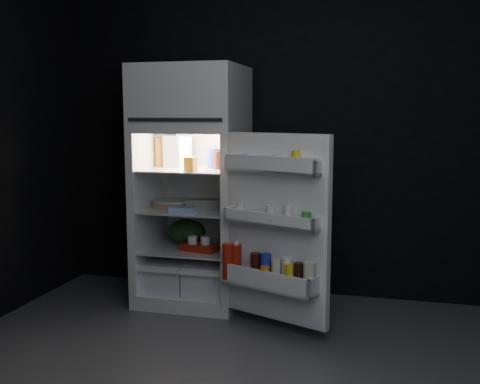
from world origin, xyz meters
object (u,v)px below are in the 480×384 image
(fridge_door, at_px, (274,232))
(yogurt_tray, at_px, (200,247))
(egg_carton, at_px, (206,204))
(milk_jug, at_px, (178,151))
(refrigerator, at_px, (193,177))

(fridge_door, distance_m, yogurt_tray, 0.76)
(egg_carton, height_order, yogurt_tray, egg_carton)
(milk_jug, xyz_separation_m, yogurt_tray, (0.23, -0.17, -0.69))
(fridge_door, height_order, yogurt_tray, fridge_door)
(milk_jug, relative_size, yogurt_tray, 0.90)
(fridge_door, relative_size, milk_jug, 5.08)
(milk_jug, bearing_deg, yogurt_tray, -19.66)
(milk_jug, bearing_deg, fridge_door, -15.54)
(egg_carton, bearing_deg, milk_jug, 151.38)
(fridge_door, relative_size, yogurt_tray, 4.58)
(fridge_door, height_order, egg_carton, fridge_door)
(refrigerator, xyz_separation_m, egg_carton, (0.12, -0.05, -0.19))
(refrigerator, relative_size, milk_jug, 7.42)
(milk_jug, distance_m, egg_carton, 0.46)
(refrigerator, height_order, egg_carton, refrigerator)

